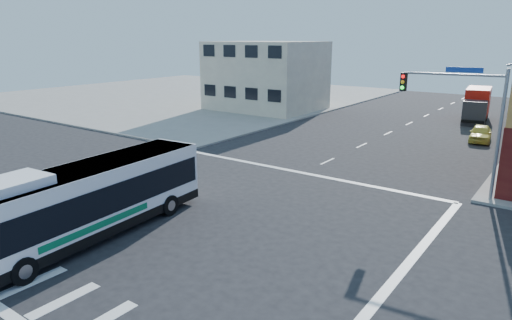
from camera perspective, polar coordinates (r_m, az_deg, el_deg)
The scene contains 7 objects.
ground at distance 22.37m, azimuth -6.59°, elevation -7.31°, with size 120.00×120.00×0.00m, color black.
sidewalk_nw at distance 70.68m, azimuth -8.60°, elevation 8.12°, with size 50.00×50.00×0.15m, color gray.
building_west at distance 55.00m, azimuth 1.26°, elevation 10.44°, with size 12.06×10.06×8.00m.
signal_mast_ne at distance 26.50m, azimuth 24.75°, elevation 6.12°, with size 7.91×1.13×8.07m.
transit_bus at distance 20.88m, azimuth -20.45°, elevation -4.78°, with size 3.48×12.11×3.54m.
box_truck at distance 52.92m, azimuth 25.87°, elevation 6.16°, with size 3.05×7.66×3.35m.
parked_car at distance 42.70m, azimuth 26.26°, elevation 3.02°, with size 1.62×4.02×1.37m, color #E2D44E.
Camera 1 is at (14.07, -15.16, 8.50)m, focal length 32.00 mm.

